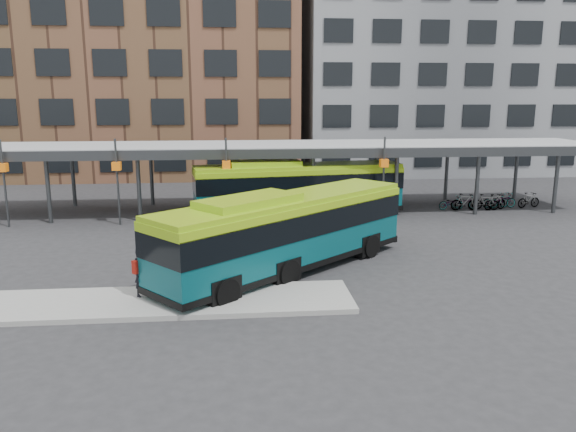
# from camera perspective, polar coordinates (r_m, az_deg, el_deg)

# --- Properties ---
(ground) EXTENTS (120.00, 120.00, 0.00)m
(ground) POSITION_cam_1_polar(r_m,az_deg,el_deg) (22.99, 1.13, -5.86)
(ground) COLOR #28282B
(ground) RESTS_ON ground
(boarding_island) EXTENTS (14.00, 3.00, 0.18)m
(boarding_island) POSITION_cam_1_polar(r_m,az_deg,el_deg) (20.22, -13.72, -8.53)
(boarding_island) COLOR gray
(boarding_island) RESTS_ON ground
(canopy) EXTENTS (40.00, 6.53, 4.80)m
(canopy) POSITION_cam_1_polar(r_m,az_deg,el_deg) (34.82, -1.35, 6.89)
(canopy) COLOR #999B9E
(canopy) RESTS_ON ground
(building_brick) EXTENTS (26.00, 14.00, 22.00)m
(building_brick) POSITION_cam_1_polar(r_m,az_deg,el_deg) (54.37, -13.85, 15.95)
(building_brick) COLOR brown
(building_brick) RESTS_ON ground
(building_grey) EXTENTS (24.00, 14.00, 20.00)m
(building_grey) POSITION_cam_1_polar(r_m,az_deg,el_deg) (56.89, 14.07, 14.74)
(building_grey) COLOR slate
(building_grey) RESTS_ON ground
(bus_front) EXTENTS (11.03, 10.02, 3.39)m
(bus_front) POSITION_cam_1_polar(r_m,az_deg,el_deg) (22.73, -0.19, -1.44)
(bus_front) COLOR #07454D
(bus_front) RESTS_ON ground
(bus_rear) EXTENTS (12.55, 4.36, 3.39)m
(bus_rear) POSITION_cam_1_polar(r_m,az_deg,el_deg) (33.37, 0.99, 2.95)
(bus_rear) COLOR #07454D
(bus_rear) RESTS_ON ground
(pedestrian) EXTENTS (0.74, 0.76, 1.76)m
(pedestrian) POSITION_cam_1_polar(r_m,az_deg,el_deg) (20.40, -14.67, -5.47)
(pedestrian) COLOR black
(pedestrian) RESTS_ON boarding_island
(bike_rack) EXTENTS (6.92, 1.54, 1.07)m
(bike_rack) POSITION_cam_1_polar(r_m,az_deg,el_deg) (37.93, 19.54, 1.40)
(bike_rack) COLOR slate
(bike_rack) RESTS_ON ground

